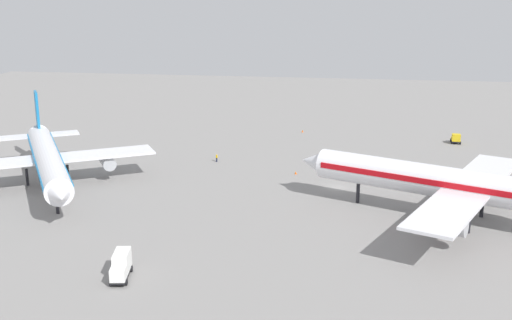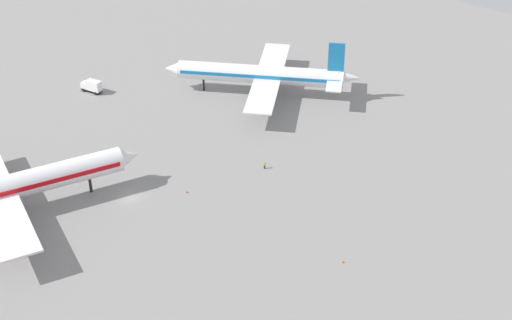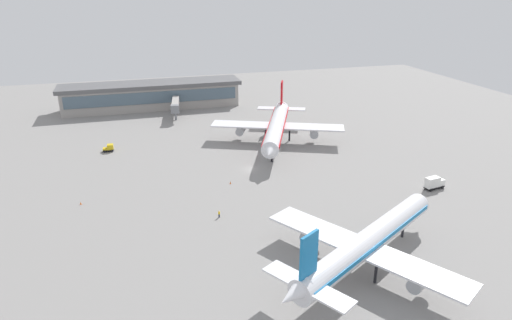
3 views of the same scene
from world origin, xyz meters
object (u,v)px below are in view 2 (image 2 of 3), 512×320
ground_crew_worker (265,165)px  safety_cone_mid_apron (186,192)px  catering_truck (92,86)px  airplane_at_gate (4,189)px  airplane_taxiing (262,74)px  safety_cone_near_gate (343,261)px

ground_crew_worker → safety_cone_mid_apron: 18.70m
catering_truck → airplane_at_gate: bearing=111.5°
catering_truck → ground_crew_worker: bearing=169.8°
airplane_taxiing → catering_truck: size_ratio=7.65×
safety_cone_near_gate → safety_cone_mid_apron: (-37.48, -1.76, 0.00)m
airplane_taxiing → safety_cone_near_gate: (53.02, -42.59, -5.21)m
ground_crew_worker → safety_cone_mid_apron: bearing=116.6°
airplane_at_gate → safety_cone_mid_apron: airplane_at_gate is taller
airplane_at_gate → ground_crew_worker: size_ratio=31.19×
catering_truck → safety_cone_near_gate: (87.41, -16.02, -1.40)m
airplane_taxiing → safety_cone_near_gate: airplane_taxiing is taller
airplane_taxiing → safety_cone_near_gate: 68.20m
airplane_taxiing → safety_cone_mid_apron: size_ratio=74.46×
catering_truck → safety_cone_near_gate: catering_truck is taller
airplane_at_gate → catering_truck: 53.29m
airplane_at_gate → safety_cone_mid_apron: bearing=-15.5°
ground_crew_worker → safety_cone_near_gate: 34.54m
airplane_taxiing → ground_crew_worker: size_ratio=26.75×
airplane_at_gate → ground_crew_worker: (28.93, 44.97, -5.23)m
safety_cone_mid_apron → airplane_at_gate: bearing=-128.9°
airplane_taxiing → ground_crew_worker: airplane_taxiing is taller
airplane_taxiing → catering_truck: bearing=6.8°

